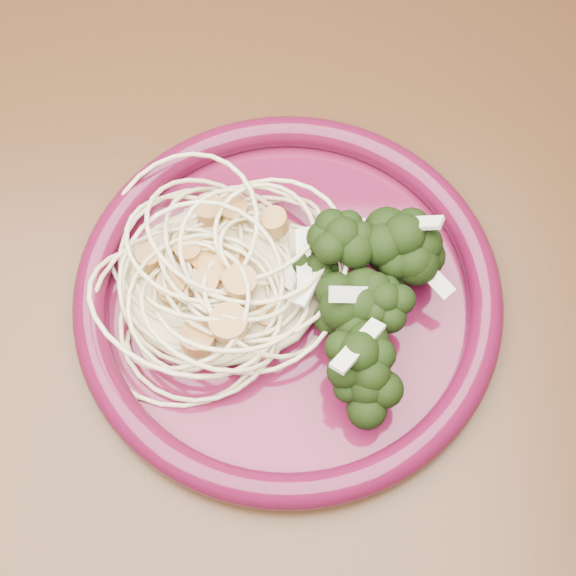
{
  "coord_description": "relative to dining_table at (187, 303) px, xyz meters",
  "views": [
    {
      "loc": [
        0.08,
        -0.28,
        1.26
      ],
      "look_at": [
        0.09,
        -0.04,
        0.77
      ],
      "focal_mm": 50.0,
      "sensor_mm": 36.0,
      "label": 1
    }
  ],
  "objects": [
    {
      "name": "dining_table",
      "position": [
        0.0,
        0.0,
        0.0
      ],
      "size": [
        1.2,
        0.8,
        0.75
      ],
      "color": "#472814",
      "rests_on": "ground"
    },
    {
      "name": "dinner_plate",
      "position": [
        0.09,
        -0.04,
        0.11
      ],
      "size": [
        0.35,
        0.35,
        0.02
      ],
      "rotation": [
        0.0,
        0.0,
        -0.19
      ],
      "color": "#530E27",
      "rests_on": "dining_table"
    },
    {
      "name": "spaghetti_pile",
      "position": [
        0.04,
        -0.04,
        0.12
      ],
      "size": [
        0.17,
        0.15,
        0.03
      ],
      "primitive_type": "ellipsoid",
      "rotation": [
        0.0,
        0.0,
        -0.19
      ],
      "color": "beige",
      "rests_on": "dinner_plate"
    },
    {
      "name": "scallop_cluster",
      "position": [
        0.04,
        -0.04,
        0.16
      ],
      "size": [
        0.14,
        0.14,
        0.04
      ],
      "primitive_type": null,
      "rotation": [
        0.0,
        0.0,
        -0.19
      ],
      "color": "#B8813F",
      "rests_on": "spaghetti_pile"
    },
    {
      "name": "broccoli_pile",
      "position": [
        0.14,
        -0.05,
        0.13
      ],
      "size": [
        0.12,
        0.17,
        0.05
      ],
      "primitive_type": "ellipsoid",
      "rotation": [
        0.0,
        0.0,
        -0.19
      ],
      "color": "black",
      "rests_on": "dinner_plate"
    },
    {
      "name": "onion_garnish",
      "position": [
        0.14,
        -0.05,
        0.17
      ],
      "size": [
        0.09,
        0.11,
        0.05
      ],
      "primitive_type": null,
      "rotation": [
        0.0,
        0.0,
        -0.19
      ],
      "color": "beige",
      "rests_on": "broccoli_pile"
    }
  ]
}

